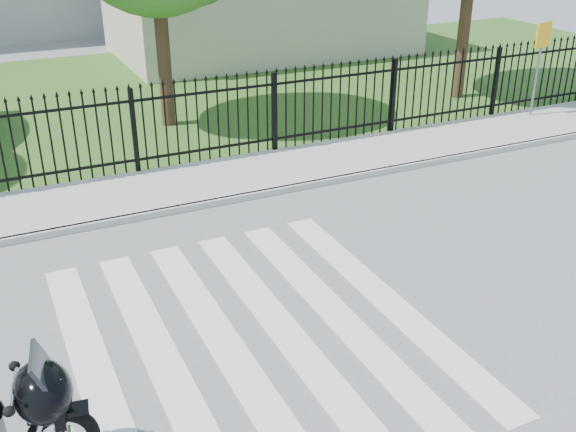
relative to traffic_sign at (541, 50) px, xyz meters
name	(u,v)px	position (x,y,z in m)	size (l,w,h in m)	color
ground	(253,335)	(-9.87, -5.54, -1.75)	(120.00, 120.00, 0.00)	slate
crosswalk	(253,334)	(-9.87, -5.54, -1.74)	(5.00, 5.50, 0.01)	silver
sidewalk	(152,191)	(-9.87, -0.54, -1.69)	(40.00, 2.00, 0.12)	#ADAAA3
curb	(166,211)	(-9.87, -1.54, -1.69)	(40.00, 0.12, 0.12)	#ADAAA3
grass_strip	(85,101)	(-9.87, 6.46, -1.74)	(40.00, 12.00, 0.02)	#305B1F
iron_fence	(135,133)	(-9.87, 0.46, -0.84)	(26.00, 0.04, 1.80)	black
building_low	(261,1)	(-2.87, 10.46, 0.00)	(10.00, 6.00, 3.50)	beige
traffic_sign	(541,50)	(0.00, 0.00, 0.00)	(0.50, 0.10, 2.28)	slate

